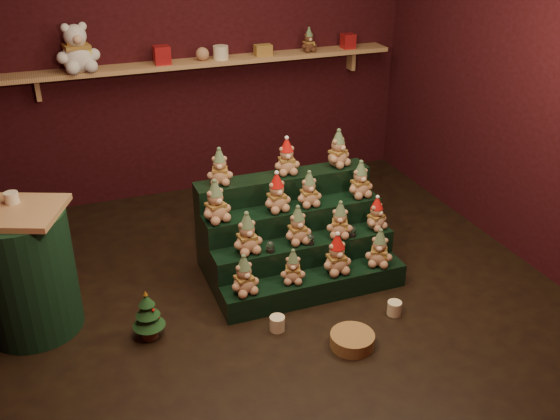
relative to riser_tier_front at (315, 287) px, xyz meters
name	(u,v)px	position (x,y,z in m)	size (l,w,h in m)	color
ground	(280,287)	(-0.19, 0.21, -0.09)	(4.00, 4.00, 0.00)	black
back_wall	(203,47)	(-0.19, 2.26, 1.31)	(4.00, 0.10, 2.80)	black
front_wall	(469,262)	(-0.19, -1.84, 1.31)	(4.00, 0.10, 2.80)	black
right_wall	(531,80)	(1.86, 0.21, 1.31)	(0.10, 4.00, 2.80)	black
back_shelf	(208,62)	(-0.19, 2.09, 1.20)	(3.60, 0.26, 0.24)	tan
riser_tier_front	(315,287)	(0.00, 0.00, 0.00)	(1.40, 0.22, 0.18)	black
riser_tier_midfront	(304,262)	(0.00, 0.22, 0.09)	(1.40, 0.22, 0.36)	black
riser_tier_midback	(293,238)	(0.00, 0.44, 0.18)	(1.40, 0.22, 0.54)	black
riser_tier_back	(283,216)	(0.00, 0.66, 0.27)	(1.40, 0.22, 0.72)	black
teddy_0	(244,275)	(-0.55, -0.01, 0.23)	(0.21, 0.19, 0.29)	tan
teddy_1	(293,266)	(-0.18, 0.00, 0.22)	(0.18, 0.16, 0.25)	tan
teddy_2	(337,254)	(0.17, 0.00, 0.24)	(0.22, 0.20, 0.30)	tan
teddy_3	(379,248)	(0.51, -0.01, 0.23)	(0.20, 0.18, 0.28)	tan
teddy_4	(247,233)	(-0.44, 0.22, 0.42)	(0.22, 0.20, 0.31)	tan
teddy_5	(298,225)	(-0.05, 0.23, 0.41)	(0.20, 0.18, 0.29)	tan
teddy_6	(340,219)	(0.28, 0.20, 0.41)	(0.20, 0.18, 0.28)	tan
teddy_7	(376,213)	(0.59, 0.21, 0.40)	(0.18, 0.16, 0.26)	tan
teddy_8	(215,201)	(-0.61, 0.44, 0.61)	(0.22, 0.20, 0.31)	tan
teddy_9	(277,192)	(-0.14, 0.44, 0.60)	(0.21, 0.19, 0.29)	tan
teddy_10	(309,189)	(0.12, 0.43, 0.59)	(0.19, 0.17, 0.27)	tan
teddy_11	(360,179)	(0.56, 0.44, 0.59)	(0.21, 0.18, 0.29)	tan
teddy_12	(220,166)	(-0.50, 0.68, 0.77)	(0.20, 0.18, 0.27)	tan
teddy_13	(287,157)	(0.03, 0.68, 0.77)	(0.20, 0.18, 0.28)	tan
teddy_14	(338,148)	(0.47, 0.68, 0.78)	(0.21, 0.19, 0.29)	tan
snow_globe_a	(270,247)	(-0.29, 0.16, 0.31)	(0.06, 0.06, 0.08)	black
snow_globe_b	(310,239)	(0.02, 0.16, 0.31)	(0.06, 0.06, 0.08)	black
snow_globe_c	(352,231)	(0.37, 0.16, 0.31)	(0.06, 0.06, 0.08)	black
side_table	(26,271)	(-1.93, 0.36, 0.36)	(0.73, 0.68, 0.90)	tan
table_ornament	(11,198)	(-1.93, 0.46, 0.85)	(0.09, 0.09, 0.07)	beige
mini_christmas_tree	(148,315)	(-1.23, -0.04, 0.09)	(0.22, 0.22, 0.37)	#4B2B1B
mug_left	(277,323)	(-0.40, -0.27, -0.04)	(0.11, 0.11, 0.11)	beige
mug_right	(394,308)	(0.44, -0.39, -0.04)	(0.10, 0.10, 0.10)	beige
wicker_basket	(352,340)	(0.01, -0.60, -0.04)	(0.29, 0.29, 0.09)	olive
white_bear	(76,41)	(-1.33, 2.05, 1.48)	(0.36, 0.33, 0.51)	white
brown_bear	(309,40)	(0.79, 2.05, 1.34)	(0.16, 0.14, 0.22)	#522C1B
gift_tin_red_a	(162,55)	(-0.62, 2.06, 1.31)	(0.14, 0.14, 0.16)	#A7191C
gift_tin_cream	(221,52)	(-0.08, 2.06, 1.29)	(0.14, 0.14, 0.12)	beige
gift_tin_red_b	(348,41)	(1.22, 2.06, 1.30)	(0.12, 0.12, 0.14)	#A7191C
shelf_plush_ball	(202,54)	(-0.25, 2.06, 1.29)	(0.12, 0.12, 0.12)	tan
scarf_gift_box	(263,50)	(0.33, 2.06, 1.28)	(0.16, 0.10, 0.10)	#C6601C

